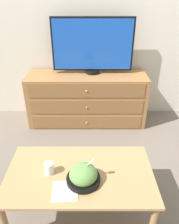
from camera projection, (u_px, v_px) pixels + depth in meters
The scene contains 8 objects.
ground_plane at pixel (96, 111), 3.17m from camera, with size 12.00×12.00×0.00m, color #70665B.
wall_back at pixel (97, 13), 2.54m from camera, with size 12.00×0.05×2.60m.
dresser at pixel (87, 99), 2.79m from camera, with size 1.45×0.47×0.64m.
tv at pixel (93, 46), 2.52m from camera, with size 0.95×0.16×0.64m.
coffee_table at pixel (80, 178), 1.58m from camera, with size 1.05×0.59×0.41m.
takeout_bowl at pixel (84, 176), 1.46m from camera, with size 0.23×0.23×0.19m.
drink_cup at pixel (49, 169), 1.53m from camera, with size 0.07×0.07×0.09m.
napkin at pixel (65, 191), 1.41m from camera, with size 0.17×0.17×0.00m.
Camera 1 is at (-0.08, -2.75, 1.57)m, focal length 35.00 mm.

